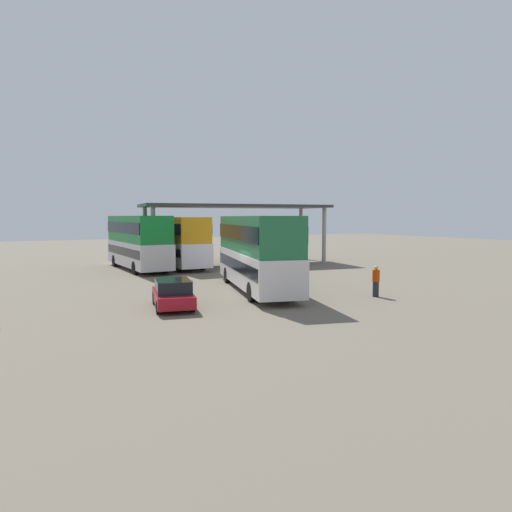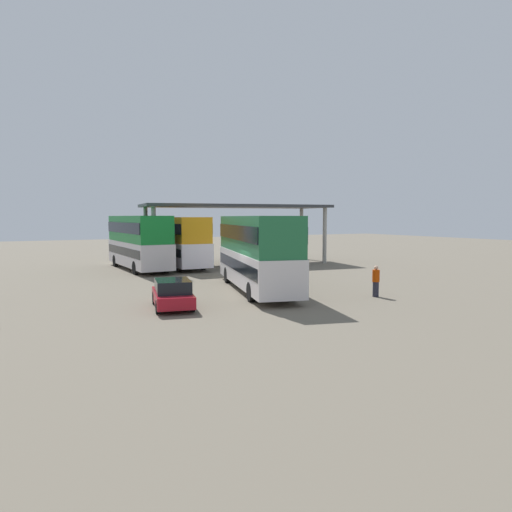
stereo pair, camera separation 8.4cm
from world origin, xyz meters
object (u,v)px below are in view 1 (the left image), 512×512
Objects in this scene: parked_hatchback at (173,294)px; double_decker_main at (256,250)px; double_decker_near_canopy at (138,240)px; pedestrian_waiting at (376,281)px; double_decker_mid_row at (176,240)px.

double_decker_main is at bearing -52.43° from parked_hatchback.
parked_hatchback is (-5.91, -2.76, -1.68)m from double_decker_main.
double_decker_near_canopy reaches higher than pedestrian_waiting.
double_decker_near_canopy is at bearing 28.16° from double_decker_main.
double_decker_near_canopy is (2.69, 16.66, 1.70)m from parked_hatchback.
double_decker_near_canopy reaches higher than double_decker_main.
double_decker_main is at bearing -167.96° from double_decker_near_canopy.
double_decker_main is at bearing 64.67° from pedestrian_waiting.
pedestrian_waiting is at bearing -158.52° from double_decker_near_canopy.
pedestrian_waiting is (7.80, -18.85, -1.54)m from double_decker_near_canopy.
double_decker_main is 6.91m from pedestrian_waiting.
double_decker_near_canopy is (-3.22, 13.91, 0.02)m from double_decker_main.
double_decker_near_canopy is 3.46m from double_decker_mid_row.
double_decker_near_canopy is 6.27× the size of pedestrian_waiting.
pedestrian_waiting is at bearing -122.08° from double_decker_main.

